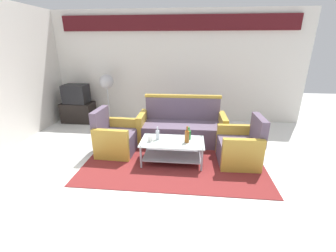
# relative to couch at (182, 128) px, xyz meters

# --- Properties ---
(ground_plane) EXTENTS (14.00, 14.00, 0.00)m
(ground_plane) POSITION_rel_couch_xyz_m (-0.24, -1.50, -0.32)
(ground_plane) COLOR white
(wall_back) EXTENTS (6.52, 0.19, 2.80)m
(wall_back) POSITION_rel_couch_xyz_m (-0.24, 1.56, 1.16)
(wall_back) COLOR silver
(wall_back) RESTS_ON ground
(rug) EXTENTS (3.14, 2.24, 0.01)m
(rug) POSITION_rel_couch_xyz_m (-0.10, -0.72, -0.31)
(rug) COLOR maroon
(rug) RESTS_ON ground
(couch) EXTENTS (1.81, 0.76, 0.96)m
(couch) POSITION_rel_couch_xyz_m (0.00, 0.00, 0.00)
(couch) COLOR #5B4C60
(couch) RESTS_ON rug
(armchair_left) EXTENTS (0.73, 0.78, 0.85)m
(armchair_left) POSITION_rel_couch_xyz_m (-1.25, -0.63, -0.03)
(armchair_left) COLOR #5B4C60
(armchair_left) RESTS_ON rug
(armchair_right) EXTENTS (0.72, 0.78, 0.85)m
(armchair_right) POSITION_rel_couch_xyz_m (1.06, -0.80, -0.03)
(armchair_right) COLOR #5B4C60
(armchair_right) RESTS_ON rug
(coffee_table) EXTENTS (1.10, 0.60, 0.40)m
(coffee_table) POSITION_rel_couch_xyz_m (-0.13, -0.92, -0.04)
(coffee_table) COLOR silver
(coffee_table) RESTS_ON rug
(bottle_green) EXTENTS (0.08, 0.08, 0.22)m
(bottle_green) POSITION_rel_couch_xyz_m (0.15, -0.81, 0.18)
(bottle_green) COLOR #2D8C38
(bottle_green) RESTS_ON coffee_table
(bottle_brown) EXTENTS (0.08, 0.08, 0.29)m
(bottle_brown) POSITION_rel_couch_xyz_m (0.12, -0.95, 0.21)
(bottle_brown) COLOR brown
(bottle_brown) RESTS_ON coffee_table
(bottle_clear) EXTENTS (0.06, 0.06, 0.23)m
(bottle_clear) POSITION_rel_couch_xyz_m (-0.39, -0.87, 0.18)
(bottle_clear) COLOR silver
(bottle_clear) RESTS_ON coffee_table
(cup) EXTENTS (0.08, 0.08, 0.10)m
(cup) POSITION_rel_couch_xyz_m (-0.50, -0.97, 0.14)
(cup) COLOR silver
(cup) RESTS_ON coffee_table
(tv_stand) EXTENTS (0.80, 0.50, 0.52)m
(tv_stand) POSITION_rel_couch_xyz_m (-2.83, 1.05, -0.06)
(tv_stand) COLOR black
(tv_stand) RESTS_ON ground
(television) EXTENTS (0.61, 0.46, 0.48)m
(television) POSITION_rel_couch_xyz_m (-2.83, 1.06, 0.44)
(television) COLOR black
(television) RESTS_ON tv_stand
(pedestal_fan) EXTENTS (0.36, 0.36, 1.27)m
(pedestal_fan) POSITION_rel_couch_xyz_m (-1.99, 1.10, 0.70)
(pedestal_fan) COLOR #2D2D33
(pedestal_fan) RESTS_ON ground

